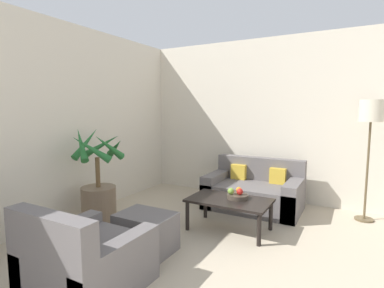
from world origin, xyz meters
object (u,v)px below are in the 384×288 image
at_px(apple_red, 240,192).
at_px(orange_fruit, 239,190).
at_px(coffee_table, 229,203).
at_px(potted_palm, 99,190).
at_px(ottoman, 146,232).
at_px(armchair, 85,262).
at_px(floor_lamp, 371,119).
at_px(fruit_bowl, 238,197).
at_px(sofa_loveseat, 254,192).
at_px(apple_green, 231,191).

height_order(apple_red, orange_fruit, apple_red).
bearing_deg(coffee_table, orange_fruit, 67.46).
height_order(potted_palm, ottoman, potted_palm).
relative_size(apple_red, armchair, 0.10).
bearing_deg(ottoman, floor_lamp, 46.18).
distance_m(potted_palm, orange_fruit, 1.90).
relative_size(coffee_table, orange_fruit, 14.09).
xyz_separation_m(fruit_bowl, apple_red, (0.03, -0.00, 0.07)).
xyz_separation_m(sofa_loveseat, coffee_table, (-0.01, -0.98, 0.10)).
relative_size(potted_palm, apple_green, 15.77).
bearing_deg(coffee_table, floor_lamp, 38.87).
relative_size(apple_red, apple_green, 1.00).
distance_m(apple_red, orange_fruit, 0.10).
distance_m(armchair, ottoman, 0.82).
relative_size(sofa_loveseat, ottoman, 2.36).
bearing_deg(apple_red, apple_green, -162.93).
bearing_deg(ottoman, fruit_bowl, 57.35).
bearing_deg(fruit_bowl, armchair, -109.79).
relative_size(floor_lamp, ottoman, 2.76).
height_order(sofa_loveseat, fruit_bowl, sofa_loveseat).
distance_m(sofa_loveseat, armchair, 2.83).
relative_size(armchair, ottoman, 1.44).
bearing_deg(potted_palm, armchair, -47.83).
distance_m(fruit_bowl, apple_green, 0.11).
relative_size(potted_palm, floor_lamp, 0.79).
xyz_separation_m(sofa_loveseat, fruit_bowl, (0.07, -0.91, 0.17)).
distance_m(coffee_table, ottoman, 1.13).
xyz_separation_m(potted_palm, apple_green, (1.69, 0.60, 0.06)).
distance_m(apple_red, armchair, 1.99).
height_order(fruit_bowl, orange_fruit, orange_fruit).
height_order(apple_green, armchair, armchair).
bearing_deg(sofa_loveseat, fruit_bowl, -85.75).
xyz_separation_m(apple_red, ottoman, (-0.69, -1.03, -0.29)).
bearing_deg(ottoman, coffee_table, 58.95).
bearing_deg(coffee_table, apple_green, 81.36).
relative_size(apple_red, orange_fruit, 1.14).
xyz_separation_m(potted_palm, sofa_loveseat, (1.70, 1.55, -0.18)).
relative_size(sofa_loveseat, armchair, 1.64).
bearing_deg(fruit_bowl, orange_fruit, 100.18).
xyz_separation_m(orange_fruit, ottoman, (-0.64, -1.12, -0.29)).
bearing_deg(potted_palm, sofa_loveseat, 42.32).
xyz_separation_m(armchair, ottoman, (0.01, 0.82, -0.05)).
distance_m(coffee_table, armchair, 1.88).
bearing_deg(sofa_loveseat, apple_green, -90.57).
xyz_separation_m(apple_green, orange_fruit, (0.06, 0.12, -0.01)).
height_order(floor_lamp, coffee_table, floor_lamp).
xyz_separation_m(apple_red, apple_green, (-0.11, -0.03, 0.00)).
distance_m(fruit_bowl, apple_red, 0.08).
bearing_deg(potted_palm, fruit_bowl, 19.77).
bearing_deg(sofa_loveseat, orange_fruit, -86.41).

